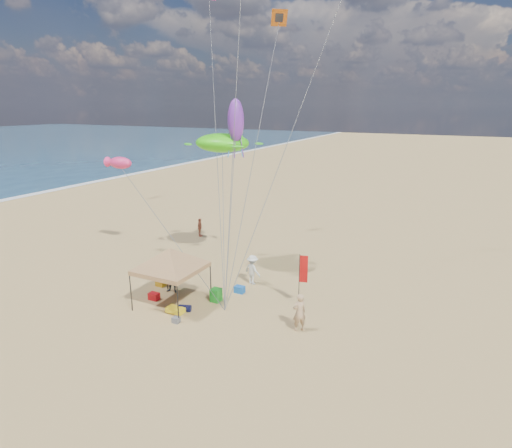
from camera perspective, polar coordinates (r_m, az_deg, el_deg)
The scene contains 19 objects.
ground at distance 21.39m, azimuth -3.73°, elevation -12.35°, with size 280.00×280.00×0.00m, color tan.
canopy_tent at distance 21.85m, azimuth -11.43°, elevation -3.49°, with size 5.81×5.81×3.58m.
feather_flag at distance 21.71m, azimuth 6.22°, elevation -6.40°, with size 0.43×0.12×2.85m.
cooler_red at distance 23.68m, azimuth -13.46°, elevation -9.36°, with size 0.54×0.38×0.38m, color red.
cooler_blue at distance 23.85m, azimuth -2.21°, elevation -8.72°, with size 0.54×0.38×0.38m, color blue.
bag_navy at distance 22.11m, azimuth -9.47°, elevation -11.04°, with size 0.36×0.36×0.60m, color black.
bag_orange at distance 26.33m, azimuth -10.39°, elevation -6.57°, with size 0.36×0.36×0.60m, color orange.
chair_green at distance 22.90m, azimuth -5.36°, elevation -9.42°, with size 0.50×0.50×0.70m, color #1A8F20.
chair_yellow at distance 25.24m, azimuth -12.55°, elevation -7.29°, with size 0.50×0.50×0.70m, color gold.
crate_grey at distance 21.19m, azimuth -10.62°, elevation -12.47°, with size 0.34×0.30×0.28m, color slate.
beach_cart at distance 21.98m, azimuth -10.70°, elevation -11.21°, with size 0.90×0.50×0.24m, color yellow.
person_near_a at distance 19.95m, azimuth 5.80°, elevation -11.65°, with size 0.66×0.44×1.82m, color tan.
person_near_b at distance 24.08m, azimuth -11.14°, elevation -7.24°, with size 0.76×0.59×1.56m, color #3A454F.
person_near_c at distance 24.68m, azimuth -0.46°, elevation -6.12°, with size 1.12×0.65×1.74m, color silver.
person_far_a at distance 33.74m, azimuth -7.51°, elevation -0.45°, with size 0.86×0.36×1.46m, color #B76446.
turtle_kite at distance 25.76m, azimuth -4.54°, elevation 10.75°, with size 3.33×2.66×1.11m, color #3EE711.
fish_kite at distance 29.71m, azimuth -17.65°, elevation 7.79°, with size 1.78×0.89×0.79m, color #EA2D6F.
squid_kite at distance 24.61m, azimuth -2.71°, elevation 13.61°, with size 0.93×0.93×2.41m, color purple.
stunt_kite_red at distance 30.88m, azimuth 3.13°, elevation 25.79°, with size 1.05×0.04×1.05m, color #BE5311.
Camera 1 is at (9.73, -16.17, 10.06)m, focal length 29.96 mm.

